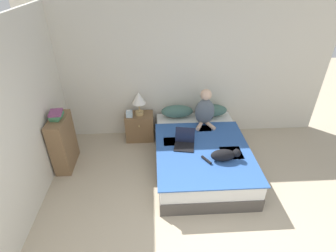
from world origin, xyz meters
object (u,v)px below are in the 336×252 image
at_px(table_lamp, 139,100).
at_px(bookshelf, 63,143).
at_px(laptop_open, 184,143).
at_px(tissue_box, 129,114).
at_px(pillow_near, 177,111).
at_px(book_stack_top, 56,115).
at_px(person_sitting, 205,110).
at_px(nightstand, 140,127).
at_px(cat_tabby, 225,155).
at_px(pillow_far, 211,110).
at_px(bed, 201,155).

bearing_deg(table_lamp, bookshelf, -150.45).
relative_size(laptop_open, table_lamp, 0.80).
bearing_deg(bookshelf, tissue_box, 31.28).
height_order(pillow_near, tissue_box, pillow_near).
relative_size(tissue_box, book_stack_top, 0.53).
bearing_deg(table_lamp, book_stack_top, -150.34).
distance_m(person_sitting, nightstand, 1.34).
xyz_separation_m(cat_tabby, nightstand, (-1.34, 1.35, -0.30)).
height_order(nightstand, table_lamp, table_lamp).
height_order(pillow_near, nightstand, pillow_near).
relative_size(pillow_near, cat_tabby, 1.04).
bearing_deg(tissue_box, bookshelf, -148.72).
bearing_deg(table_lamp, tissue_box, -161.27).
relative_size(pillow_far, person_sitting, 0.88).
relative_size(bed, tissue_box, 15.28).
distance_m(tissue_box, book_stack_top, 1.32).
height_order(pillow_near, table_lamp, table_lamp).
height_order(bed, pillow_far, pillow_far).
relative_size(cat_tabby, laptop_open, 1.59).
relative_size(cat_tabby, bookshelf, 0.63).
bearing_deg(pillow_far, book_stack_top, -164.59).
bearing_deg(cat_tabby, person_sitting, 95.07).
bearing_deg(laptop_open, tissue_box, 147.78).
bearing_deg(pillow_far, person_sitting, -122.53).
height_order(cat_tabby, bookshelf, bookshelf).
xyz_separation_m(bed, cat_tabby, (0.27, -0.46, 0.34)).
distance_m(nightstand, bookshelf, 1.46).
height_order(nightstand, book_stack_top, book_stack_top).
height_order(laptop_open, tissue_box, laptop_open).
relative_size(person_sitting, tissue_box, 4.96).
xyz_separation_m(table_lamp, bookshelf, (-1.27, -0.72, -0.41)).
bearing_deg(laptop_open, person_sitting, 66.91).
relative_size(pillow_near, person_sitting, 0.88).
height_order(bed, pillow_near, pillow_near).
relative_size(person_sitting, laptop_open, 1.88).
distance_m(bed, table_lamp, 1.52).
xyz_separation_m(laptop_open, bookshelf, (-2.03, 0.22, -0.08)).
relative_size(cat_tabby, book_stack_top, 2.21).
xyz_separation_m(bed, laptop_open, (-0.29, -0.05, 0.30)).
distance_m(nightstand, tissue_box, 0.39).
height_order(person_sitting, book_stack_top, person_sitting).
bearing_deg(pillow_near, cat_tabby, -66.18).
height_order(bed, cat_tabby, cat_tabby).
xyz_separation_m(pillow_near, tissue_box, (-0.91, -0.07, 0.02)).
distance_m(bed, nightstand, 1.40).
height_order(pillow_near, book_stack_top, book_stack_top).
distance_m(table_lamp, bookshelf, 1.52).
height_order(person_sitting, tissue_box, person_sitting).
bearing_deg(nightstand, table_lamp, -18.44).
distance_m(pillow_near, book_stack_top, 2.16).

